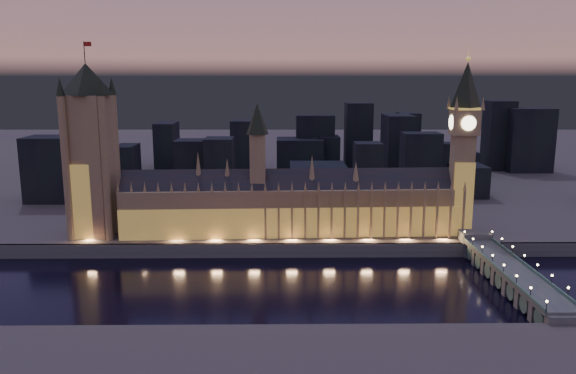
{
  "coord_description": "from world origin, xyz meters",
  "views": [
    {
      "loc": [
        1.34,
        -264.48,
        101.01
      ],
      "look_at": [
        5.0,
        55.0,
        38.0
      ],
      "focal_mm": 35.0,
      "sensor_mm": 36.0,
      "label": 1
    }
  ],
  "objects_px": {
    "victoria_tower": "(90,142)",
    "westminster_bridge": "(508,273)",
    "elizabeth_tower": "(464,134)",
    "palace_of_westminster": "(290,204)"
  },
  "relations": [
    {
      "from": "victoria_tower",
      "to": "westminster_bridge",
      "type": "height_order",
      "value": "victoria_tower"
    },
    {
      "from": "palace_of_westminster",
      "to": "westminster_bridge",
      "type": "bearing_deg",
      "value": -31.55
    },
    {
      "from": "victoria_tower",
      "to": "elizabeth_tower",
      "type": "relative_size",
      "value": 1.04
    },
    {
      "from": "palace_of_westminster",
      "to": "victoria_tower",
      "type": "distance_m",
      "value": 122.15
    },
    {
      "from": "palace_of_westminster",
      "to": "victoria_tower",
      "type": "height_order",
      "value": "victoria_tower"
    },
    {
      "from": "victoria_tower",
      "to": "westminster_bridge",
      "type": "distance_m",
      "value": 238.98
    },
    {
      "from": "elizabeth_tower",
      "to": "victoria_tower",
      "type": "bearing_deg",
      "value": -180.0
    },
    {
      "from": "palace_of_westminster",
      "to": "westminster_bridge",
      "type": "xyz_separation_m",
      "value": [
        106.19,
        -65.2,
        -20.37
      ]
    },
    {
      "from": "palace_of_westminster",
      "to": "westminster_bridge",
      "type": "relative_size",
      "value": 1.79
    },
    {
      "from": "victoria_tower",
      "to": "elizabeth_tower",
      "type": "bearing_deg",
      "value": 0.0
    }
  ]
}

